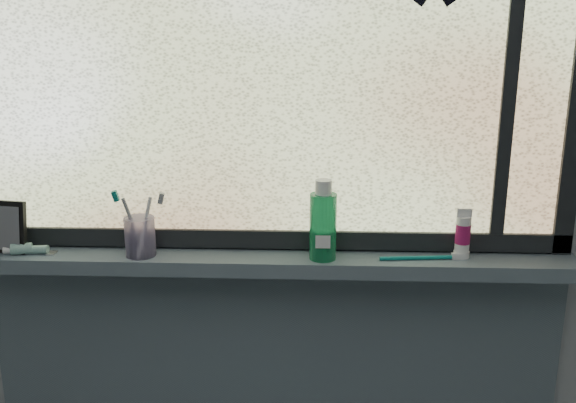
# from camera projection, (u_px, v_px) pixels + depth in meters

# --- Properties ---
(wall_back) EXTENTS (3.00, 0.01, 2.50)m
(wall_back) POSITION_uv_depth(u_px,v_px,m) (273.00, 165.00, 1.72)
(wall_back) COLOR #9EA3A8
(wall_back) RESTS_ON ground
(windowsill) EXTENTS (1.62, 0.14, 0.04)m
(windowsill) POSITION_uv_depth(u_px,v_px,m) (271.00, 262.00, 1.72)
(windowsill) COLOR slate
(windowsill) RESTS_ON wall_back
(window_pane) EXTENTS (1.50, 0.01, 1.00)m
(window_pane) POSITION_uv_depth(u_px,v_px,m) (271.00, 59.00, 1.62)
(window_pane) COLOR silver
(window_pane) RESTS_ON wall_back
(frame_bottom) EXTENTS (1.60, 0.03, 0.05)m
(frame_bottom) POSITION_uv_depth(u_px,v_px,m) (272.00, 238.00, 1.75)
(frame_bottom) COLOR black
(frame_bottom) RESTS_ON windowsill
(frame_mullion) EXTENTS (0.03, 0.03, 1.00)m
(frame_mullion) POSITION_uv_depth(u_px,v_px,m) (511.00, 60.00, 1.60)
(frame_mullion) COLOR black
(frame_mullion) RESTS_ON wall_back
(vanity_mirror) EXTENTS (0.12, 0.07, 0.14)m
(vanity_mirror) POSITION_uv_depth(u_px,v_px,m) (6.00, 227.00, 1.72)
(vanity_mirror) COLOR black
(vanity_mirror) RESTS_ON windowsill
(toothpaste_tube) EXTENTS (0.17, 0.07, 0.03)m
(toothpaste_tube) POSITION_uv_depth(u_px,v_px,m) (28.00, 249.00, 1.71)
(toothpaste_tube) COLOR silver
(toothpaste_tube) RESTS_ON windowsill
(toothbrush_cup) EXTENTS (0.09, 0.09, 0.11)m
(toothbrush_cup) POSITION_uv_depth(u_px,v_px,m) (140.00, 237.00, 1.70)
(toothbrush_cup) COLOR #A597C8
(toothbrush_cup) RESTS_ON windowsill
(toothbrush_lying) EXTENTS (0.24, 0.05, 0.02)m
(toothbrush_lying) POSITION_uv_depth(u_px,v_px,m) (416.00, 257.00, 1.68)
(toothbrush_lying) COLOR #0D7872
(toothbrush_lying) RESTS_ON windowsill
(mouthwash_bottle) EXTENTS (0.09, 0.09, 0.18)m
(mouthwash_bottle) POSITION_uv_depth(u_px,v_px,m) (323.00, 220.00, 1.66)
(mouthwash_bottle) COLOR #1E9E5D
(mouthwash_bottle) RESTS_ON windowsill
(cream_tube) EXTENTS (0.05, 0.05, 0.10)m
(cream_tube) POSITION_uv_depth(u_px,v_px,m) (463.00, 232.00, 1.68)
(cream_tube) COLOR silver
(cream_tube) RESTS_ON windowsill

